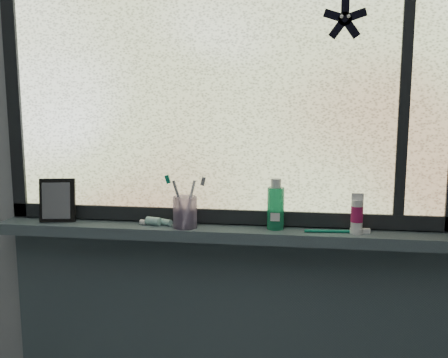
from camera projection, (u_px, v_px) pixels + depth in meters
name	position (u px, v px, depth m)	size (l,w,h in m)	color
wall_back	(224.00, 160.00, 1.78)	(3.00, 0.01, 2.50)	#9EA3A8
windowsill	(221.00, 233.00, 1.75)	(1.62, 0.14, 0.04)	#45555C
window_pane	(223.00, 79.00, 1.71)	(1.50, 0.01, 1.00)	silver
frame_bottom	(223.00, 216.00, 1.79)	(1.60, 0.03, 0.05)	black
frame_left	(14.00, 81.00, 1.82)	(0.05, 0.03, 1.10)	black
frame_mullion	(405.00, 78.00, 1.62)	(0.04, 0.03, 1.00)	black
starfish_sticker	(345.00, 19.00, 1.62)	(0.15, 0.02, 0.15)	black
vanity_mirror	(57.00, 200.00, 1.82)	(0.13, 0.06, 0.16)	black
toothpaste_tube	(158.00, 221.00, 1.77)	(0.16, 0.03, 0.03)	white
toothbrush_cup	(185.00, 212.00, 1.73)	(0.08, 0.08, 0.11)	#A68EBC
toothbrush_lying	(333.00, 230.00, 1.67)	(0.24, 0.02, 0.02)	#0E8061
mouthwash_bottle	(276.00, 204.00, 1.71)	(0.06, 0.06, 0.15)	#20A66B
cream_tube	(357.00, 212.00, 1.65)	(0.04, 0.04, 0.10)	silver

